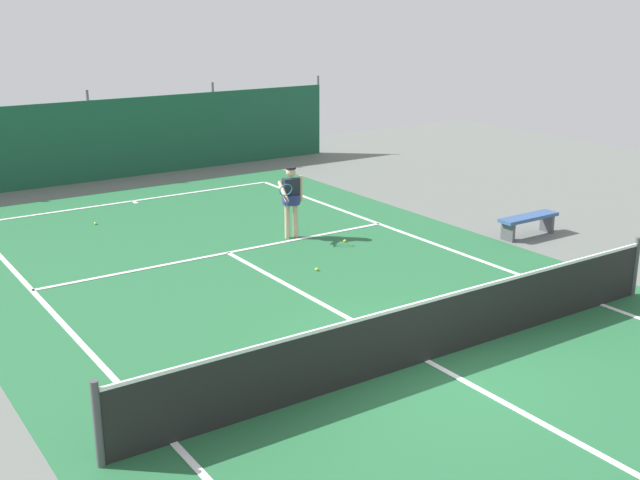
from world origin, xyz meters
name	(u,v)px	position (x,y,z in m)	size (l,w,h in m)	color
ground_plane	(426,361)	(0.00, 0.00, 0.00)	(36.00, 36.00, 0.00)	slate
court_surface	(426,361)	(0.00, 0.00, 0.00)	(11.02, 26.60, 0.01)	#236038
tennis_net	(428,330)	(0.00, 0.00, 0.51)	(10.12, 0.10, 1.10)	black
back_fence	(88,156)	(0.00, 15.43, 0.67)	(16.30, 0.98, 2.70)	#195138
tennis_player	(291,197)	(1.75, 6.61, 0.96)	(0.79, 0.69, 1.64)	#D8AD8C
tennis_ball_near_player	(345,241)	(2.54, 5.64, 0.03)	(0.07, 0.07, 0.07)	#CCDB33
tennis_ball_midcourt	(95,223)	(-1.61, 10.19, 0.03)	(0.07, 0.07, 0.07)	#CCDB33
tennis_ball_by_sideline	(317,269)	(0.94, 4.37, 0.03)	(0.07, 0.07, 0.07)	#CCDB33
courtside_bench	(528,220)	(6.31, 3.68, 0.37)	(1.60, 0.40, 0.49)	#335184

